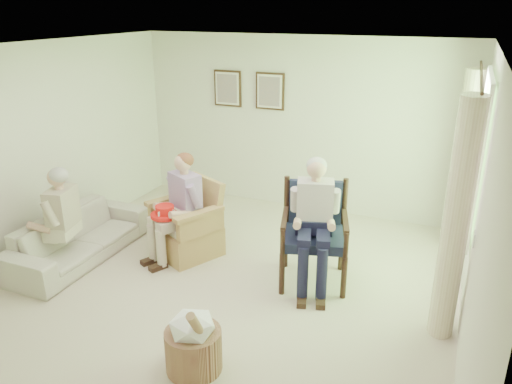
# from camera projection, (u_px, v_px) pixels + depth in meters

# --- Properties ---
(floor) EXTENTS (5.50, 5.50, 0.00)m
(floor) POSITION_uv_depth(u_px,v_px,m) (218.00, 291.00, 5.55)
(floor) COLOR beige
(floor) RESTS_ON ground
(back_wall) EXTENTS (5.00, 0.04, 2.60)m
(back_wall) POSITION_uv_depth(u_px,v_px,m) (298.00, 125.00, 7.47)
(back_wall) COLOR silver
(back_wall) RESTS_ON ground
(left_wall) EXTENTS (0.04, 5.50, 2.60)m
(left_wall) POSITION_uv_depth(u_px,v_px,m) (29.00, 154.00, 6.00)
(left_wall) COLOR silver
(left_wall) RESTS_ON ground
(right_wall) EXTENTS (0.04, 5.50, 2.60)m
(right_wall) POSITION_uv_depth(u_px,v_px,m) (479.00, 219.00, 4.19)
(right_wall) COLOR silver
(right_wall) RESTS_ON ground
(ceiling) EXTENTS (5.00, 5.50, 0.02)m
(ceiling) POSITION_uv_depth(u_px,v_px,m) (210.00, 49.00, 4.64)
(ceiling) COLOR white
(ceiling) RESTS_ON back_wall
(window) EXTENTS (0.13, 2.50, 1.63)m
(window) POSITION_uv_depth(u_px,v_px,m) (480.00, 150.00, 5.14)
(window) COLOR #2D6B23
(window) RESTS_ON right_wall
(curtain_left) EXTENTS (0.34, 0.34, 2.30)m
(curtain_left) POSITION_uv_depth(u_px,v_px,m) (456.00, 223.00, 4.49)
(curtain_left) COLOR beige
(curtain_left) RESTS_ON ground
(curtain_right) EXTENTS (0.34, 0.34, 2.30)m
(curtain_right) POSITION_uv_depth(u_px,v_px,m) (462.00, 163.00, 6.18)
(curtain_right) COLOR beige
(curtain_right) RESTS_ON ground
(framed_print_left) EXTENTS (0.45, 0.05, 0.55)m
(framed_print_left) POSITION_uv_depth(u_px,v_px,m) (228.00, 88.00, 7.68)
(framed_print_left) COLOR #382114
(framed_print_left) RESTS_ON back_wall
(framed_print_right) EXTENTS (0.45, 0.05, 0.55)m
(framed_print_right) POSITION_uv_depth(u_px,v_px,m) (270.00, 91.00, 7.43)
(framed_print_right) COLOR #382114
(framed_print_right) RESTS_ON back_wall
(wicker_armchair) EXTENTS (0.75, 0.74, 0.96)m
(wicker_armchair) POSITION_uv_depth(u_px,v_px,m) (188.00, 231.00, 6.32)
(wicker_armchair) COLOR tan
(wicker_armchair) RESTS_ON ground
(wood_armchair) EXTENTS (0.73, 0.68, 1.12)m
(wood_armchair) POSITION_uv_depth(u_px,v_px,m) (317.00, 229.00, 5.63)
(wood_armchair) COLOR black
(wood_armchair) RESTS_ON ground
(sofa) EXTENTS (1.92, 0.75, 0.56)m
(sofa) POSITION_uv_depth(u_px,v_px,m) (79.00, 237.00, 6.20)
(sofa) COLOR beige
(sofa) RESTS_ON ground
(person_wicker) EXTENTS (0.40, 0.62, 1.31)m
(person_wicker) POSITION_uv_depth(u_px,v_px,m) (181.00, 201.00, 6.05)
(person_wicker) COLOR beige
(person_wicker) RESTS_ON ground
(person_dark) EXTENTS (0.40, 0.62, 1.45)m
(person_dark) POSITION_uv_depth(u_px,v_px,m) (313.00, 214.00, 5.38)
(person_dark) COLOR #171734
(person_dark) RESTS_ON ground
(person_sofa) EXTENTS (0.42, 0.63, 1.24)m
(person_sofa) POSITION_uv_depth(u_px,v_px,m) (57.00, 215.00, 5.81)
(person_sofa) COLOR beige
(person_sofa) RESTS_ON ground
(red_hat) EXTENTS (0.35, 0.35, 0.14)m
(red_hat) POSITION_uv_depth(u_px,v_px,m) (165.00, 212.00, 5.98)
(red_hat) COLOR red
(red_hat) RESTS_ON person_wicker
(hatbox) EXTENTS (0.64, 0.64, 0.73)m
(hatbox) POSITION_uv_depth(u_px,v_px,m) (193.00, 341.00, 4.28)
(hatbox) COLOR tan
(hatbox) RESTS_ON ground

